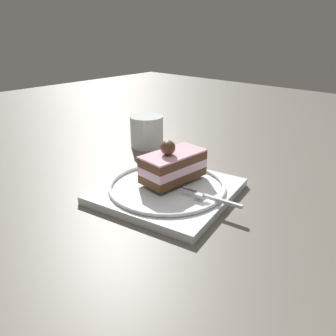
% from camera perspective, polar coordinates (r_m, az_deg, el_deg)
% --- Properties ---
extents(ground_plane, '(2.40, 2.40, 0.00)m').
position_cam_1_polar(ground_plane, '(0.61, -1.94, -3.80)').
color(ground_plane, '#56514A').
extents(dessert_plate, '(0.25, 0.25, 0.02)m').
position_cam_1_polar(dessert_plate, '(0.59, -0.00, -3.62)').
color(dessert_plate, white).
rests_on(dessert_plate, ground_plane).
extents(cake_slice, '(0.07, 0.12, 0.08)m').
position_cam_1_polar(cake_slice, '(0.59, 0.84, 0.53)').
color(cake_slice, '#55331A').
rests_on(cake_slice, dessert_plate).
extents(fork, '(0.11, 0.02, 0.00)m').
position_cam_1_polar(fork, '(0.54, 6.96, -4.91)').
color(fork, silver).
rests_on(fork, dessert_plate).
extents(drink_glass_near, '(0.08, 0.08, 0.08)m').
position_cam_1_polar(drink_glass_near, '(0.82, -3.64, 6.05)').
color(drink_glass_near, white).
rests_on(drink_glass_near, ground_plane).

